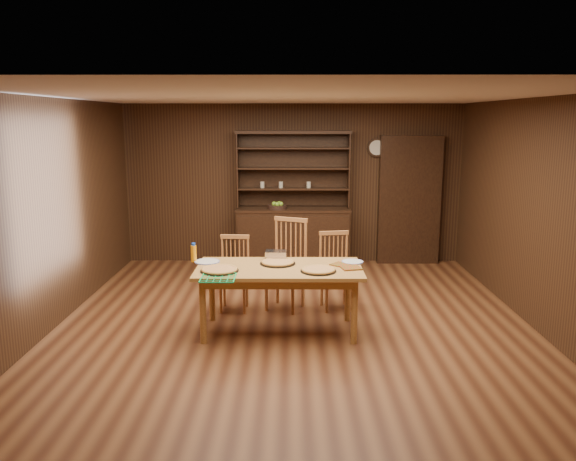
{
  "coord_description": "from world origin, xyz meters",
  "views": [
    {
      "loc": [
        -0.04,
        -6.21,
        2.36
      ],
      "look_at": [
        -0.07,
        0.4,
        1.04
      ],
      "focal_mm": 35.0,
      "sensor_mm": 36.0,
      "label": 1
    }
  ],
  "objects_px": {
    "dining_table": "(279,274)",
    "juice_bottle": "(194,253)",
    "chair_center": "(288,260)",
    "chair_right": "(335,268)",
    "chair_left": "(234,271)",
    "china_hutch": "(293,229)"
  },
  "relations": [
    {
      "from": "dining_table",
      "to": "chair_left",
      "type": "xyz_separation_m",
      "value": [
        -0.58,
        0.79,
        -0.17
      ]
    },
    {
      "from": "dining_table",
      "to": "chair_left",
      "type": "relative_size",
      "value": 1.96
    },
    {
      "from": "chair_right",
      "to": "chair_center",
      "type": "bearing_deg",
      "value": 170.94
    },
    {
      "from": "chair_left",
      "to": "dining_table",
      "type": "bearing_deg",
      "value": -51.01
    },
    {
      "from": "juice_bottle",
      "to": "dining_table",
      "type": "bearing_deg",
      "value": -13.27
    },
    {
      "from": "dining_table",
      "to": "chair_center",
      "type": "height_order",
      "value": "chair_center"
    },
    {
      "from": "juice_bottle",
      "to": "chair_center",
      "type": "bearing_deg",
      "value": 29.93
    },
    {
      "from": "dining_table",
      "to": "juice_bottle",
      "type": "xyz_separation_m",
      "value": [
        -0.98,
        0.23,
        0.19
      ]
    },
    {
      "from": "chair_right",
      "to": "juice_bottle",
      "type": "height_order",
      "value": "same"
    },
    {
      "from": "chair_center",
      "to": "chair_right",
      "type": "xyz_separation_m",
      "value": [
        0.6,
        0.0,
        -0.1
      ]
    },
    {
      "from": "dining_table",
      "to": "chair_center",
      "type": "xyz_separation_m",
      "value": [
        0.09,
        0.85,
        -0.06
      ]
    },
    {
      "from": "china_hutch",
      "to": "chair_center",
      "type": "height_order",
      "value": "china_hutch"
    },
    {
      "from": "chair_center",
      "to": "juice_bottle",
      "type": "distance_m",
      "value": 1.26
    },
    {
      "from": "juice_bottle",
      "to": "chair_left",
      "type": "bearing_deg",
      "value": 53.87
    },
    {
      "from": "chair_right",
      "to": "china_hutch",
      "type": "bearing_deg",
      "value": 94.74
    },
    {
      "from": "dining_table",
      "to": "chair_right",
      "type": "height_order",
      "value": "chair_right"
    },
    {
      "from": "dining_table",
      "to": "juice_bottle",
      "type": "distance_m",
      "value": 1.03
    },
    {
      "from": "chair_right",
      "to": "chair_left",
      "type": "bearing_deg",
      "value": 173.72
    },
    {
      "from": "china_hutch",
      "to": "juice_bottle",
      "type": "height_order",
      "value": "china_hutch"
    },
    {
      "from": "dining_table",
      "to": "chair_right",
      "type": "bearing_deg",
      "value": 51.03
    },
    {
      "from": "china_hutch",
      "to": "dining_table",
      "type": "relative_size",
      "value": 1.19
    },
    {
      "from": "dining_table",
      "to": "juice_bottle",
      "type": "relative_size",
      "value": 8.31
    }
  ]
}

